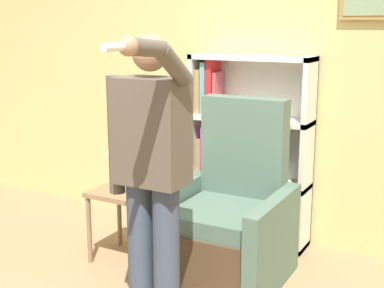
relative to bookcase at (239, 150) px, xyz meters
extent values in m
cube|color=tan|center=(-0.03, 0.16, 0.64)|extent=(8.00, 0.06, 2.80)
cube|color=silver|center=(-0.38, -0.02, 0.01)|extent=(0.04, 0.28, 1.54)
cube|color=silver|center=(0.58, -0.02, 0.01)|extent=(0.04, 0.28, 1.54)
cube|color=silver|center=(0.10, 0.12, 0.01)|extent=(1.00, 0.01, 1.54)
cube|color=silver|center=(0.10, -0.02, -0.74)|extent=(1.00, 0.28, 0.04)
cube|color=silver|center=(0.10, -0.02, -0.25)|extent=(1.00, 0.28, 0.04)
cube|color=silver|center=(0.10, -0.02, 0.27)|extent=(1.00, 0.28, 0.04)
cube|color=silver|center=(0.10, -0.02, 0.76)|extent=(1.00, 0.28, 0.04)
cube|color=#238438|center=(-0.33, -0.02, -0.50)|extent=(0.05, 0.16, 0.44)
cube|color=#BC4C56|center=(-0.27, -0.02, -0.50)|extent=(0.04, 0.21, 0.44)
cube|color=#9E7A47|center=(-0.23, -0.02, -0.50)|extent=(0.03, 0.19, 0.45)
cube|color=orange|center=(-0.19, -0.02, -0.54)|extent=(0.04, 0.17, 0.36)
cube|color=#9E7A47|center=(-0.33, -0.02, -0.08)|extent=(0.05, 0.19, 0.30)
cube|color=purple|center=(-0.27, -0.02, -0.02)|extent=(0.04, 0.24, 0.40)
cube|color=purple|center=(-0.22, -0.02, -0.08)|extent=(0.05, 0.22, 0.30)
cube|color=#9E7A47|center=(-0.16, -0.02, -0.08)|extent=(0.06, 0.24, 0.29)
cube|color=#9E7A47|center=(-0.33, -0.02, 0.47)|extent=(0.04, 0.21, 0.37)
cube|color=#5B99A8|center=(-0.28, -0.02, 0.50)|extent=(0.04, 0.21, 0.43)
cube|color=red|center=(-0.24, -0.02, 0.51)|extent=(0.05, 0.19, 0.45)
cube|color=#BC4C56|center=(-0.19, -0.02, 0.46)|extent=(0.03, 0.16, 0.35)
cube|color=#4C3823|center=(0.23, -0.77, -0.55)|extent=(0.63, 0.76, 0.42)
cube|color=#4C6656|center=(0.23, -0.81, -0.28)|extent=(0.59, 0.64, 0.12)
cube|color=#4C6656|center=(0.23, -0.43, -0.03)|extent=(0.63, 0.16, 1.05)
cube|color=#4C6656|center=(-0.13, -0.77, -0.43)|extent=(0.10, 0.84, 0.65)
cube|color=#4C6656|center=(0.60, -0.77, -0.43)|extent=(0.10, 0.84, 0.65)
cylinder|color=#384256|center=(0.08, -1.58, -0.30)|extent=(0.15, 0.15, 0.91)
cylinder|color=#384256|center=(0.25, -1.58, -0.30)|extent=(0.15, 0.15, 0.91)
cube|color=#51473D|center=(0.17, -1.58, 0.44)|extent=(0.39, 0.24, 0.58)
sphere|color=#997051|center=(0.17, -1.58, 0.86)|extent=(0.20, 0.20, 0.20)
cylinder|color=#51473D|center=(-0.07, -1.58, 0.40)|extent=(0.09, 0.09, 0.68)
cylinder|color=#51473D|center=(0.37, -1.69, 0.82)|extent=(0.09, 0.28, 0.23)
cylinder|color=#51473D|center=(0.37, -1.93, 0.91)|extent=(0.08, 0.27, 0.10)
sphere|color=#997051|center=(0.37, -2.06, 0.92)|extent=(0.09, 0.09, 0.09)
cylinder|color=white|center=(0.37, -2.16, 0.92)|extent=(0.04, 0.15, 0.04)
cube|color=#846647|center=(-0.58, -0.82, -0.22)|extent=(0.44, 0.44, 0.04)
cylinder|color=#846647|center=(-0.77, -1.01, -0.50)|extent=(0.04, 0.04, 0.52)
cylinder|color=#846647|center=(-0.39, -1.01, -0.50)|extent=(0.04, 0.04, 0.52)
cylinder|color=#846647|center=(-0.77, -0.63, -0.50)|extent=(0.04, 0.04, 0.52)
cylinder|color=#846647|center=(-0.39, -0.63, -0.50)|extent=(0.04, 0.04, 0.52)
cylinder|color=#B7B2A8|center=(-0.58, -0.82, -0.19)|extent=(0.13, 0.13, 0.02)
cylinder|color=#B7B2A8|center=(-0.58, -0.82, -0.05)|extent=(0.03, 0.03, 0.25)
cone|color=beige|center=(-0.58, -0.82, 0.16)|extent=(0.25, 0.25, 0.18)
camera|label=1|loc=(1.72, -3.97, 1.01)|focal=50.00mm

